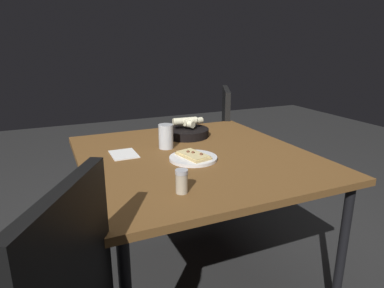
# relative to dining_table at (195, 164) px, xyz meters

# --- Properties ---
(ground) EXTENTS (8.00, 8.00, 0.00)m
(ground) POSITION_rel_dining_table_xyz_m (0.00, 0.00, -0.65)
(ground) COLOR #272727
(dining_table) EXTENTS (1.14, 1.07, 0.71)m
(dining_table) POSITION_rel_dining_table_xyz_m (0.00, 0.00, 0.00)
(dining_table) COLOR brown
(dining_table) RESTS_ON ground
(pizza_plate) EXTENTS (0.22, 0.22, 0.04)m
(pizza_plate) POSITION_rel_dining_table_xyz_m (0.07, -0.04, 0.06)
(pizza_plate) COLOR white
(pizza_plate) RESTS_ON dining_table
(bread_basket) EXTENTS (0.26, 0.26, 0.11)m
(bread_basket) POSITION_rel_dining_table_xyz_m (-0.32, 0.09, 0.08)
(bread_basket) COLOR black
(bread_basket) RESTS_ON dining_table
(beer_glass) EXTENTS (0.08, 0.08, 0.12)m
(beer_glass) POSITION_rel_dining_table_xyz_m (-0.15, -0.09, 0.11)
(beer_glass) COLOR silver
(beer_glass) RESTS_ON dining_table
(pepper_shaker) EXTENTS (0.05, 0.05, 0.09)m
(pepper_shaker) POSITION_rel_dining_table_xyz_m (0.38, -0.22, 0.09)
(pepper_shaker) COLOR #BFB299
(pepper_shaker) RESTS_ON dining_table
(napkin) EXTENTS (0.16, 0.12, 0.00)m
(napkin) POSITION_rel_dining_table_xyz_m (-0.13, -0.32, 0.05)
(napkin) COLOR white
(napkin) RESTS_ON dining_table
(chair_far) EXTENTS (0.59, 0.59, 0.90)m
(chair_far) POSITION_rel_dining_table_xyz_m (-0.80, 0.48, -0.14)
(chair_far) COLOR #262626
(chair_far) RESTS_ON ground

